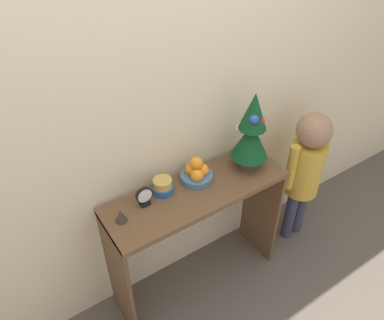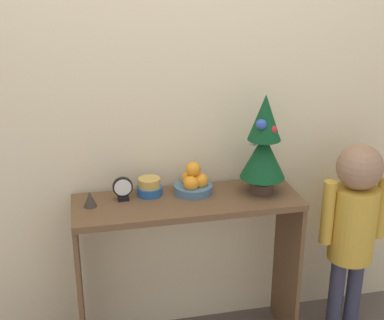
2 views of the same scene
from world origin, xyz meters
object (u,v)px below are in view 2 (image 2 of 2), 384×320
fruit_bowl (193,183)px  desk_clock (123,189)px  mini_tree (264,144)px  child_figure (354,217)px  singing_bowl (149,187)px  figurine (90,199)px

fruit_bowl → desk_clock: fruit_bowl is taller
mini_tree → child_figure: size_ratio=0.46×
fruit_bowl → desk_clock: (-0.33, -0.02, 0.01)m
fruit_bowl → singing_bowl: bearing=175.0°
fruit_bowl → figurine: fruit_bowl is taller
fruit_bowl → desk_clock: size_ratio=1.62×
singing_bowl → fruit_bowl: bearing=-5.0°
desk_clock → figurine: 0.15m
desk_clock → figurine: (-0.15, -0.04, -0.02)m
singing_bowl → desk_clock: bearing=-165.1°
singing_bowl → desk_clock: size_ratio=1.06×
fruit_bowl → mini_tree: bearing=-11.3°
fruit_bowl → child_figure: size_ratio=0.18×
mini_tree → child_figure: mini_tree is taller
figurine → singing_bowl: bearing=14.3°
singing_bowl → figurine: singing_bowl is taller
desk_clock → child_figure: size_ratio=0.11×
mini_tree → fruit_bowl: bearing=168.7°
fruit_bowl → child_figure: bearing=-9.1°
fruit_bowl → figurine: (-0.48, -0.05, -0.01)m
singing_bowl → figurine: (-0.27, -0.07, -0.00)m
singing_bowl → child_figure: size_ratio=0.12×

